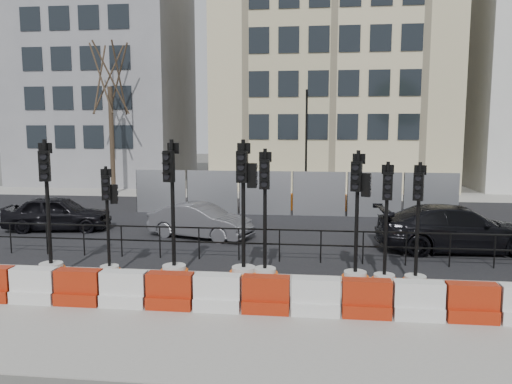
# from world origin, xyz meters

# --- Properties ---
(ground) EXTENTS (120.00, 120.00, 0.00)m
(ground) POSITION_xyz_m (0.00, 0.00, 0.00)
(ground) COLOR #51514C
(ground) RESTS_ON ground
(sidewalk_near) EXTENTS (40.00, 6.00, 0.02)m
(sidewalk_near) POSITION_xyz_m (0.00, -3.00, 0.01)
(sidewalk_near) COLOR gray
(sidewalk_near) RESTS_ON ground
(road) EXTENTS (40.00, 14.00, 0.03)m
(road) POSITION_xyz_m (0.00, 7.00, 0.01)
(road) COLOR black
(road) RESTS_ON ground
(sidewalk_far) EXTENTS (40.00, 4.00, 0.02)m
(sidewalk_far) POSITION_xyz_m (0.00, 16.00, 0.01)
(sidewalk_far) COLOR gray
(sidewalk_far) RESTS_ON ground
(building_grey) EXTENTS (11.00, 9.06, 14.00)m
(building_grey) POSITION_xyz_m (-14.00, 21.99, 7.00)
(building_grey) COLOR gray
(building_grey) RESTS_ON ground
(building_cream) EXTENTS (15.00, 10.06, 18.00)m
(building_cream) POSITION_xyz_m (2.00, 21.99, 9.00)
(building_cream) COLOR beige
(building_cream) RESTS_ON ground
(kerb_railing) EXTENTS (18.00, 0.04, 1.00)m
(kerb_railing) POSITION_xyz_m (0.00, 1.20, 0.69)
(kerb_railing) COLOR black
(kerb_railing) RESTS_ON ground
(heras_fencing) EXTENTS (14.33, 1.72, 2.00)m
(heras_fencing) POSITION_xyz_m (-0.49, 9.71, 0.71)
(heras_fencing) COLOR #95979D
(heras_fencing) RESTS_ON ground
(lamp_post_far) EXTENTS (0.12, 0.56, 6.00)m
(lamp_post_far) POSITION_xyz_m (0.50, 14.98, 3.22)
(lamp_post_far) COLOR black
(lamp_post_far) RESTS_ON ground
(tree_bare_far) EXTENTS (2.00, 2.00, 9.00)m
(tree_bare_far) POSITION_xyz_m (-11.00, 15.50, 6.65)
(tree_bare_far) COLOR #473828
(tree_bare_far) RESTS_ON ground
(barrier_row) EXTENTS (13.60, 0.50, 0.80)m
(barrier_row) POSITION_xyz_m (-0.00, -2.80, 0.37)
(barrier_row) COLOR #AB290D
(barrier_row) RESTS_ON ground
(traffic_signal_a) EXTENTS (0.72, 0.72, 3.64)m
(traffic_signal_a) POSITION_xyz_m (-5.77, -1.16, 0.75)
(traffic_signal_a) COLOR #BBBBB7
(traffic_signal_a) RESTS_ON ground
(traffic_signal_b) EXTENTS (0.58, 0.58, 2.96)m
(traffic_signal_b) POSITION_xyz_m (-4.27, -0.94, 0.70)
(traffic_signal_b) COLOR #BBBBB7
(traffic_signal_b) RESTS_ON ground
(traffic_signal_c) EXTENTS (0.72, 0.72, 3.64)m
(traffic_signal_c) POSITION_xyz_m (-2.55, -0.98, 0.75)
(traffic_signal_c) COLOR #BBBBB7
(traffic_signal_c) RESTS_ON ground
(traffic_signal_d) EXTENTS (0.72, 0.72, 3.64)m
(traffic_signal_d) POSITION_xyz_m (-0.75, -0.91, 0.87)
(traffic_signal_d) COLOR #BBBBB7
(traffic_signal_d) RESTS_ON ground
(traffic_signal_e) EXTENTS (0.67, 0.67, 3.42)m
(traffic_signal_e) POSITION_xyz_m (-0.22, -0.87, 0.71)
(traffic_signal_e) COLOR #BBBBB7
(traffic_signal_e) RESTS_ON ground
(traffic_signal_f) EXTENTS (0.67, 0.67, 3.39)m
(traffic_signal_f) POSITION_xyz_m (2.03, -0.90, 0.81)
(traffic_signal_f) COLOR #BBBBB7
(traffic_signal_f) RESTS_ON ground
(traffic_signal_g) EXTENTS (0.62, 0.62, 3.13)m
(traffic_signal_g) POSITION_xyz_m (2.71, -0.96, 0.65)
(traffic_signal_g) COLOR #BBBBB7
(traffic_signal_g) RESTS_ON ground
(traffic_signal_h) EXTENTS (0.62, 0.62, 3.13)m
(traffic_signal_h) POSITION_xyz_m (3.44, -0.97, 0.65)
(traffic_signal_h) COLOR #BBBBB7
(traffic_signal_h) RESTS_ON ground
(car_a) EXTENTS (2.83, 4.45, 1.35)m
(car_a) POSITION_xyz_m (-8.76, 4.78, 0.67)
(car_a) COLOR black
(car_a) RESTS_ON ground
(car_b) EXTENTS (3.49, 4.51, 1.24)m
(car_b) POSITION_xyz_m (-3.04, 4.14, 0.62)
(car_b) COLOR #4F5055
(car_b) RESTS_ON ground
(car_c) EXTENTS (2.84, 5.39, 1.47)m
(car_c) POSITION_xyz_m (5.52, 3.20, 0.74)
(car_c) COLOR black
(car_c) RESTS_ON ground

